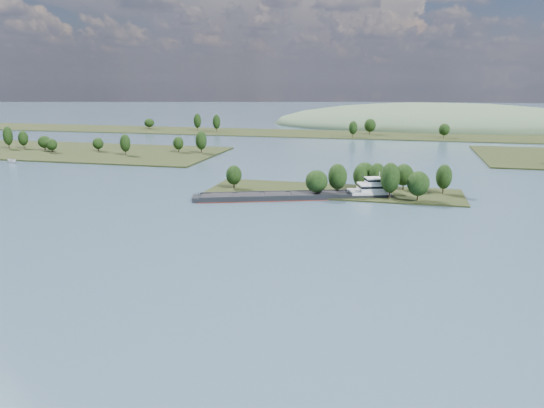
# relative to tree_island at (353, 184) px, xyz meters

# --- Properties ---
(ground) EXTENTS (1800.00, 1800.00, 0.00)m
(ground) POSITION_rel_tree_island_xyz_m (-7.41, -58.83, -4.10)
(ground) COLOR #395163
(ground) RESTS_ON ground
(tree_island) EXTENTS (100.00, 31.10, 14.82)m
(tree_island) POSITION_rel_tree_island_xyz_m (0.00, 0.00, 0.00)
(tree_island) COLOR black
(tree_island) RESTS_ON ground
(back_shoreline) EXTENTS (900.00, 60.00, 15.75)m
(back_shoreline) POSITION_rel_tree_island_xyz_m (1.09, 220.96, -3.35)
(back_shoreline) COLOR black
(back_shoreline) RESTS_ON ground
(hill_west) EXTENTS (320.00, 160.00, 44.00)m
(hill_west) POSITION_rel_tree_island_xyz_m (52.59, 321.17, -4.10)
(hill_west) COLOR #435C3F
(hill_west) RESTS_ON ground
(cargo_barge) EXTENTS (74.19, 33.32, 10.21)m
(cargo_barge) POSITION_rel_tree_island_xyz_m (-16.19, -11.84, -2.81)
(cargo_barge) COLOR black
(cargo_barge) RESTS_ON ground
(motorboat) EXTENTS (6.65, 3.75, 2.42)m
(motorboat) POSITION_rel_tree_island_xyz_m (-185.09, 35.21, -2.89)
(motorboat) COLOR silver
(motorboat) RESTS_ON ground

